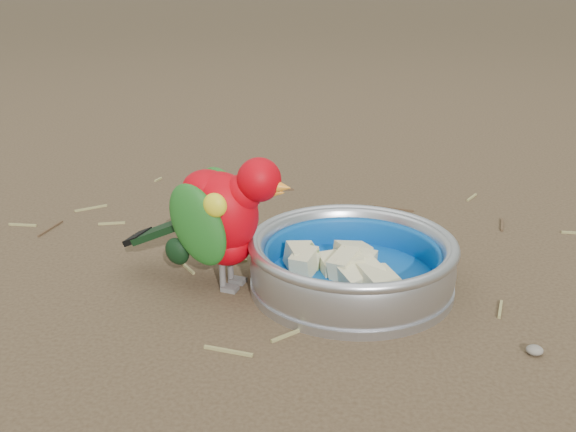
# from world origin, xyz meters

# --- Properties ---
(ground) EXTENTS (60.00, 60.00, 0.00)m
(ground) POSITION_xyz_m (0.00, 0.00, 0.00)
(ground) COLOR #473624
(food_bowl) EXTENTS (0.23, 0.23, 0.02)m
(food_bowl) POSITION_xyz_m (0.10, -0.00, 0.01)
(food_bowl) COLOR #B2B2BA
(food_bowl) RESTS_ON ground
(bowl_wall) EXTENTS (0.23, 0.23, 0.04)m
(bowl_wall) POSITION_xyz_m (0.10, -0.00, 0.04)
(bowl_wall) COLOR #B2B2BA
(bowl_wall) RESTS_ON food_bowl
(fruit_wedges) EXTENTS (0.14, 0.14, 0.03)m
(fruit_wedges) POSITION_xyz_m (0.10, -0.00, 0.03)
(fruit_wedges) COLOR beige
(fruit_wedges) RESTS_ON food_bowl
(lory_parrot) EXTENTS (0.21, 0.14, 0.15)m
(lory_parrot) POSITION_xyz_m (-0.05, -0.00, 0.08)
(lory_parrot) COLOR #B7000A
(lory_parrot) RESTS_ON ground
(ground_debris) EXTENTS (0.90, 0.80, 0.01)m
(ground_debris) POSITION_xyz_m (-0.02, 0.01, 0.00)
(ground_debris) COLOR olive
(ground_debris) RESTS_ON ground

